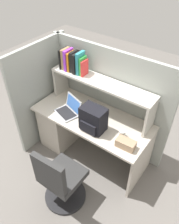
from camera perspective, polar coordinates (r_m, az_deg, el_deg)
ground_plane at (r=3.52m, az=0.49°, el=-10.21°), size 8.00×8.00×0.00m
desk at (r=3.40m, az=-4.79°, el=-2.81°), size 1.60×0.70×0.73m
cubicle_partition_rear at (r=3.22m, az=4.55°, el=2.95°), size 1.84×0.05×1.55m
cubicle_partition_left at (r=3.40m, az=-11.63°, el=4.50°), size 0.05×1.06×1.55m
overhead_hutch at (r=2.91m, az=2.93°, el=6.05°), size 1.44×0.28×0.45m
reference_books_on_shelf at (r=3.02m, az=-4.03°, el=12.47°), size 0.37×0.18×0.29m
laptop at (r=3.05m, az=-5.12°, el=0.59°), size 0.37×0.34×0.22m
backpack at (r=2.73m, az=0.88°, el=-1.85°), size 0.30×0.23×0.32m
computer_mouse at (r=3.00m, az=-0.82°, el=-0.89°), size 0.06×0.11×0.03m
paper_cup at (r=2.74m, az=8.22°, el=-5.42°), size 0.08×0.08×0.09m
tissue_box at (r=2.63m, az=9.05°, el=-7.85°), size 0.23×0.13×0.10m
office_chair at (r=2.78m, az=-7.28°, el=-16.87°), size 0.52×0.52×0.93m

